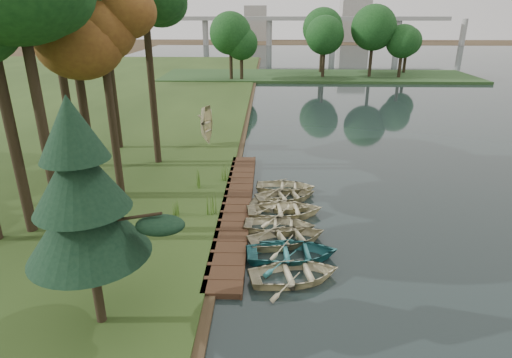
{
  "coord_description": "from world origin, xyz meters",
  "views": [
    {
      "loc": [
        0.11,
        -21.18,
        10.1
      ],
      "look_at": [
        -0.54,
        0.36,
        1.62
      ],
      "focal_mm": 30.0,
      "sensor_mm": 36.0,
      "label": 1
    }
  ],
  "objects_px": {
    "rowboat_1": "(292,251)",
    "stored_rowboat": "(208,140)",
    "rowboat_0": "(295,272)",
    "rowboat_2": "(288,236)",
    "pine_tree": "(82,196)",
    "boardwalk": "(236,206)"
  },
  "relations": [
    {
      "from": "boardwalk",
      "to": "stored_rowboat",
      "type": "bearing_deg",
      "value": 105.27
    },
    {
      "from": "rowboat_0",
      "to": "pine_tree",
      "type": "xyz_separation_m",
      "value": [
        -6.71,
        -2.87,
        4.49
      ]
    },
    {
      "from": "stored_rowboat",
      "to": "rowboat_0",
      "type": "bearing_deg",
      "value": -142.94
    },
    {
      "from": "stored_rowboat",
      "to": "pine_tree",
      "type": "xyz_separation_m",
      "value": [
        -0.84,
        -20.75,
        4.31
      ]
    },
    {
      "from": "rowboat_0",
      "to": "rowboat_1",
      "type": "height_order",
      "value": "rowboat_1"
    },
    {
      "from": "boardwalk",
      "to": "pine_tree",
      "type": "relative_size",
      "value": 2.08
    },
    {
      "from": "rowboat_0",
      "to": "rowboat_2",
      "type": "xyz_separation_m",
      "value": [
        -0.16,
        2.93,
        0.01
      ]
    },
    {
      "from": "boardwalk",
      "to": "stored_rowboat",
      "type": "distance_m",
      "value": 11.6
    },
    {
      "from": "rowboat_2",
      "to": "rowboat_1",
      "type": "bearing_deg",
      "value": 166.87
    },
    {
      "from": "boardwalk",
      "to": "rowboat_1",
      "type": "relative_size",
      "value": 4.01
    },
    {
      "from": "rowboat_1",
      "to": "stored_rowboat",
      "type": "distance_m",
      "value": 17.35
    },
    {
      "from": "rowboat_1",
      "to": "stored_rowboat",
      "type": "xyz_separation_m",
      "value": [
        -5.85,
        16.34,
        0.15
      ]
    },
    {
      "from": "rowboat_0",
      "to": "stored_rowboat",
      "type": "distance_m",
      "value": 18.82
    },
    {
      "from": "boardwalk",
      "to": "rowboat_0",
      "type": "xyz_separation_m",
      "value": [
        2.82,
        -6.7,
        0.28
      ]
    },
    {
      "from": "boardwalk",
      "to": "rowboat_0",
      "type": "distance_m",
      "value": 7.27
    },
    {
      "from": "rowboat_0",
      "to": "pine_tree",
      "type": "distance_m",
      "value": 8.57
    },
    {
      "from": "rowboat_1",
      "to": "stored_rowboat",
      "type": "relative_size",
      "value": 1.31
    },
    {
      "from": "rowboat_2",
      "to": "stored_rowboat",
      "type": "xyz_separation_m",
      "value": [
        -5.71,
        14.95,
        0.18
      ]
    },
    {
      "from": "rowboat_0",
      "to": "stored_rowboat",
      "type": "xyz_separation_m",
      "value": [
        -5.87,
        17.88,
        0.18
      ]
    },
    {
      "from": "boardwalk",
      "to": "stored_rowboat",
      "type": "relative_size",
      "value": 5.27
    },
    {
      "from": "rowboat_2",
      "to": "pine_tree",
      "type": "distance_m",
      "value": 9.83
    },
    {
      "from": "rowboat_2",
      "to": "pine_tree",
      "type": "xyz_separation_m",
      "value": [
        -6.54,
        -5.8,
        4.48
      ]
    }
  ]
}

